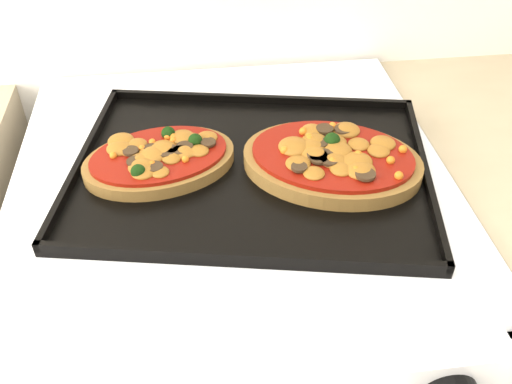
{
  "coord_description": "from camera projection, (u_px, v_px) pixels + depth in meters",
  "views": [
    {
      "loc": [
        -0.0,
        1.09,
        1.39
      ],
      "look_at": [
        0.07,
        1.64,
        0.92
      ],
      "focal_mm": 40.0,
      "sensor_mm": 36.0,
      "label": 1
    }
  ],
  "objects": [
    {
      "name": "stove",
      "position": [
        238.0,
        362.0,
        1.07
      ],
      "size": [
        0.6,
        0.6,
        0.91
      ],
      "primitive_type": "cube",
      "color": "white",
      "rests_on": "floor"
    },
    {
      "name": "baking_tray",
      "position": [
        251.0,
        167.0,
        0.76
      ],
      "size": [
        0.53,
        0.43,
        0.02
      ],
      "primitive_type": "cube",
      "rotation": [
        0.0,
        0.0,
        -0.2
      ],
      "color": "black",
      "rests_on": "stove"
    },
    {
      "name": "pizza_left",
      "position": [
        159.0,
        158.0,
        0.76
      ],
      "size": [
        0.23,
        0.18,
        0.03
      ],
      "primitive_type": null,
      "rotation": [
        0.0,
        0.0,
        0.22
      ],
      "color": "brown",
      "rests_on": "baking_tray"
    },
    {
      "name": "pizza_right",
      "position": [
        332.0,
        159.0,
        0.75
      ],
      "size": [
        0.28,
        0.24,
        0.03
      ],
      "primitive_type": null,
      "rotation": [
        0.0,
        0.0,
        -0.35
      ],
      "color": "brown",
      "rests_on": "baking_tray"
    }
  ]
}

